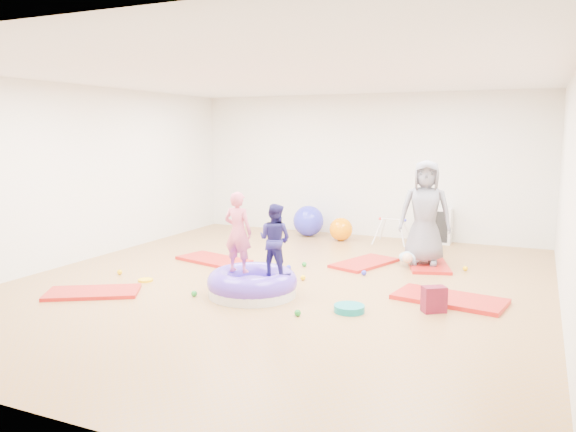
% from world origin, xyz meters
% --- Properties ---
extents(room, '(7.01, 8.01, 2.81)m').
position_xyz_m(room, '(0.00, 0.00, 1.40)').
color(room, '#997146').
rests_on(room, ground).
extents(gym_mat_front_left, '(1.28, 1.08, 0.05)m').
position_xyz_m(gym_mat_front_left, '(-1.97, -1.44, 0.02)').
color(gym_mat_front_left, red).
rests_on(gym_mat_front_left, ground).
extents(gym_mat_mid_left, '(1.31, 0.88, 0.05)m').
position_xyz_m(gym_mat_mid_left, '(-1.53, 0.79, 0.02)').
color(gym_mat_mid_left, red).
rests_on(gym_mat_mid_left, ground).
extents(gym_mat_center_back, '(0.92, 1.27, 0.05)m').
position_xyz_m(gym_mat_center_back, '(0.75, 1.57, 0.02)').
color(gym_mat_center_back, red).
rests_on(gym_mat_center_back, ground).
extents(gym_mat_right, '(1.40, 0.86, 0.05)m').
position_xyz_m(gym_mat_right, '(2.26, 0.13, 0.03)').
color(gym_mat_right, red).
rests_on(gym_mat_right, ground).
extents(gym_mat_rear_right, '(0.89, 1.27, 0.05)m').
position_xyz_m(gym_mat_rear_right, '(1.67, 1.89, 0.02)').
color(gym_mat_rear_right, red).
rests_on(gym_mat_rear_right, ground).
extents(inflatable_cushion, '(1.15, 1.15, 0.36)m').
position_xyz_m(inflatable_cushion, '(-0.08, -0.63, 0.14)').
color(inflatable_cushion, silver).
rests_on(inflatable_cushion, ground).
extents(child_pink, '(0.38, 0.25, 1.04)m').
position_xyz_m(child_pink, '(-0.28, -0.63, 0.85)').
color(child_pink, '#DB5C75').
rests_on(child_pink, inflatable_cushion).
extents(child_navy, '(0.48, 0.39, 0.91)m').
position_xyz_m(child_navy, '(0.22, -0.58, 0.79)').
color(child_navy, navy).
rests_on(child_navy, inflatable_cushion).
extents(adult_caregiver, '(0.86, 0.64, 1.60)m').
position_xyz_m(adult_caregiver, '(1.61, 1.84, 0.85)').
color(adult_caregiver, slate).
rests_on(adult_caregiver, gym_mat_rear_right).
extents(infant, '(0.34, 0.34, 0.20)m').
position_xyz_m(infant, '(1.43, 1.68, 0.15)').
color(infant, '#ACD7EC').
rests_on(infant, gym_mat_rear_right).
extents(ball_pit_balls, '(4.66, 3.35, 0.08)m').
position_xyz_m(ball_pit_balls, '(-0.04, 0.37, 0.04)').
color(ball_pit_balls, '#1B8429').
rests_on(ball_pit_balls, ground).
extents(exercise_ball_blue, '(0.61, 0.61, 0.61)m').
position_xyz_m(exercise_ball_blue, '(-0.98, 3.48, 0.31)').
color(exercise_ball_blue, '#2D2FD7').
rests_on(exercise_ball_blue, ground).
extents(exercise_ball_orange, '(0.44, 0.44, 0.44)m').
position_xyz_m(exercise_ball_orange, '(-0.22, 3.28, 0.22)').
color(exercise_ball_orange, '#FF8400').
rests_on(exercise_ball_orange, ground).
extents(infant_play_gym, '(0.63, 0.60, 0.48)m').
position_xyz_m(infant_play_gym, '(0.75, 3.33, 0.32)').
color(infant_play_gym, white).
rests_on(infant_play_gym, ground).
extents(cube_shelf, '(0.67, 0.33, 0.67)m').
position_xyz_m(cube_shelf, '(1.42, 3.79, 0.33)').
color(cube_shelf, white).
rests_on(cube_shelf, ground).
extents(balance_disc, '(0.36, 0.36, 0.08)m').
position_xyz_m(balance_disc, '(1.26, -0.77, 0.04)').
color(balance_disc, '#0E8287').
rests_on(balance_disc, ground).
extents(backpack, '(0.31, 0.28, 0.30)m').
position_xyz_m(backpack, '(2.15, -0.38, 0.15)').
color(backpack, '#BE1B41').
rests_on(backpack, ground).
extents(yellow_toy, '(0.21, 0.21, 0.03)m').
position_xyz_m(yellow_toy, '(-1.76, -0.65, 0.02)').
color(yellow_toy, '#FFC603').
rests_on(yellow_toy, ground).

